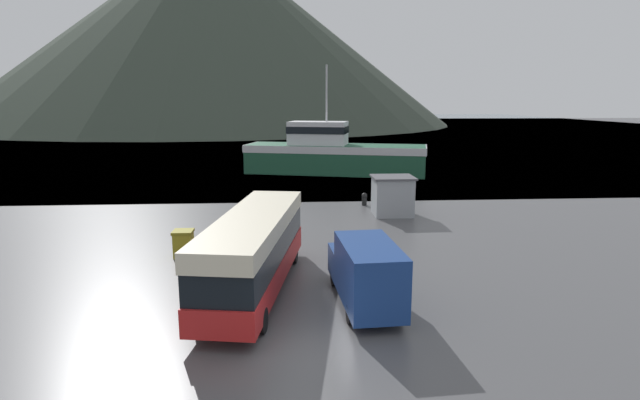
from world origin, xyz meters
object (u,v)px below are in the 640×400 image
(tour_bus, at_px, (255,248))
(dock_kiosk, at_px, (393,195))
(storage_bin, at_px, (184,243))
(small_boat, at_px, (390,165))
(delivery_van, at_px, (366,272))
(fishing_boat, at_px, (333,153))

(tour_bus, distance_m, dock_kiosk, 16.07)
(storage_bin, bearing_deg, small_boat, 61.60)
(delivery_van, height_order, fishing_boat, fishing_boat)
(delivery_van, bearing_deg, small_boat, 73.45)
(small_boat, bearing_deg, dock_kiosk, -73.55)
(delivery_van, relative_size, fishing_boat, 0.31)
(tour_bus, xyz_separation_m, storage_bin, (-3.92, 4.90, -1.14))
(tour_bus, bearing_deg, small_boat, 79.45)
(delivery_van, bearing_deg, storage_bin, 137.47)
(tour_bus, xyz_separation_m, dock_kiosk, (8.61, 13.56, -0.48))
(delivery_van, xyz_separation_m, small_boat, (8.82, 38.26, -0.83))
(tour_bus, distance_m, fishing_boat, 34.50)
(delivery_van, distance_m, dock_kiosk, 15.92)
(fishing_boat, height_order, dock_kiosk, fishing_boat)
(tour_bus, xyz_separation_m, fishing_boat, (6.31, 33.92, 0.36))
(delivery_van, height_order, dock_kiosk, dock_kiosk)
(dock_kiosk, bearing_deg, small_boat, 78.80)
(storage_bin, bearing_deg, tour_bus, -51.33)
(storage_bin, bearing_deg, delivery_van, -38.97)
(fishing_boat, bearing_deg, storage_bin, -4.55)
(tour_bus, distance_m, small_boat, 38.80)
(storage_bin, xyz_separation_m, dock_kiosk, (12.54, 8.66, 0.66))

